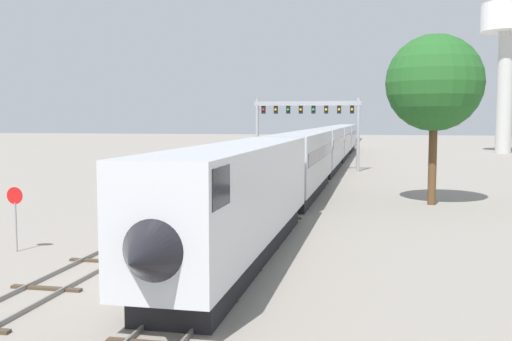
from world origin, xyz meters
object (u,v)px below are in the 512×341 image
object	(u,v)px
water_tower	(507,32)
trackside_tree_left	(435,83)
stop_sign	(15,210)
passenger_train	(326,148)
signal_gantry	(307,117)

from	to	relation	value
water_tower	trackside_tree_left	bearing A→B (deg)	-104.86
stop_sign	trackside_tree_left	size ratio (longest dim) A/B	0.25
water_tower	stop_sign	world-z (taller)	water_tower
passenger_train	signal_gantry	world-z (taller)	signal_gantry
stop_sign	passenger_train	bearing A→B (deg)	76.83
passenger_train	water_tower	world-z (taller)	water_tower
signal_gantry	trackside_tree_left	xyz separation A→B (m)	(11.55, -25.08, 2.16)
passenger_train	stop_sign	bearing A→B (deg)	-103.17
trackside_tree_left	stop_sign	bearing A→B (deg)	-136.00
passenger_train	signal_gantry	xyz separation A→B (m)	(-2.25, 0.98, 3.49)
water_tower	trackside_tree_left	size ratio (longest dim) A/B	2.29
signal_gantry	stop_sign	distance (m)	44.61
water_tower	trackside_tree_left	world-z (taller)	water_tower
water_tower	stop_sign	size ratio (longest dim) A/B	9.21
signal_gantry	water_tower	size ratio (longest dim) A/B	0.46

